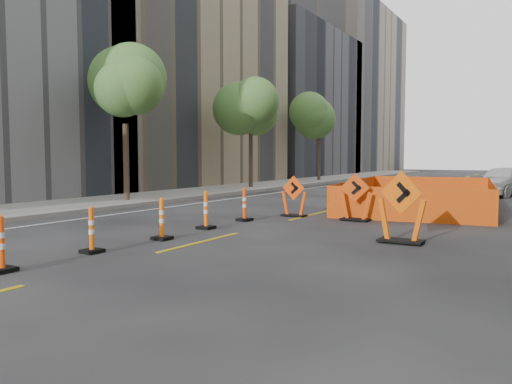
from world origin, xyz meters
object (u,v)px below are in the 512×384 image
Objects in this scene: chevron_sign_center at (355,197)px; chevron_sign_right at (401,207)px; channelizer_3 at (1,244)px; channelizer_6 at (206,210)px; parked_car_near at (503,181)px; channelizer_7 at (244,204)px; channelizer_4 at (92,230)px; chevron_sign_left at (294,196)px; channelizer_5 at (162,219)px.

chevron_sign_center is 3.90m from chevron_sign_right.
chevron_sign_center reaches higher than channelizer_3.
channelizer_6 is 0.24× the size of parked_car_near.
parked_car_near is (3.06, 12.99, 0.02)m from chevron_sign_center.
chevron_sign_right is (5.11, -1.46, 0.31)m from channelizer_7.
channelizer_4 is at bearing -128.05° from chevron_sign_right.
chevron_sign_left is at bearing 154.55° from chevron_sign_right.
channelizer_3 is 3.90m from channelizer_5.
channelizer_6 is (-0.15, 1.95, 0.02)m from channelizer_5.
channelizer_7 is at bearing 175.45° from chevron_sign_right.
parked_car_near reaches higher than chevron_sign_left.
channelizer_4 is 0.58× the size of chevron_sign_right.
chevron_sign_right reaches higher than chevron_sign_center.
channelizer_7 reaches higher than channelizer_5.
channelizer_4 is 0.96× the size of channelizer_5.
parked_car_near is at bearing 75.19° from channelizer_3.
channelizer_7 is at bearing 89.78° from channelizer_4.
channelizer_5 is at bearing -142.47° from chevron_sign_right.
channelizer_5 is 3.90m from channelizer_7.
channelizer_3 is 0.98× the size of channelizer_5.
chevron_sign_left reaches higher than channelizer_6.
channelizer_6 is 0.71× the size of chevron_sign_center.
channelizer_6 is at bearing 89.88° from channelizer_4.
channelizer_3 is at bearing -92.06° from channelizer_5.
channelizer_3 is at bearing -123.69° from chevron_sign_center.
channelizer_6 is at bearing -97.26° from chevron_sign_left.
parked_car_near is (5.82, 18.63, 0.25)m from channelizer_5.
chevron_sign_center reaches higher than channelizer_6.
chevron_sign_center is (2.75, 5.64, 0.23)m from channelizer_5.
chevron_sign_center is (2.91, 7.59, 0.25)m from channelizer_4.
chevron_sign_center is at bearing 73.12° from channelizer_3.
chevron_sign_center is at bearing 63.98° from channelizer_5.
channelizer_4 is 0.22× the size of parked_car_near.
channelizer_4 is 7.66m from chevron_sign_left.
chevron_sign_left is at bearing -92.77° from parked_car_near.
channelizer_7 is (-0.14, 3.90, 0.01)m from channelizer_5.
chevron_sign_right reaches higher than channelizer_5.
channelizer_3 is at bearing -89.70° from chevron_sign_left.
channelizer_4 is 6.75m from chevron_sign_right.
parked_car_near is at bearing 72.66° from channelizer_5.
channelizer_6 is 5.15m from chevron_sign_right.
parked_car_near reaches higher than channelizer_3.
parked_car_near is at bearing 73.81° from channelizer_4.
channelizer_4 is 0.93× the size of channelizer_7.
parked_car_near is (5.97, 16.68, 0.23)m from channelizer_6.
parked_car_near is (5.95, 14.73, 0.24)m from channelizer_7.
chevron_sign_center is (2.89, 1.74, 0.21)m from channelizer_7.
chevron_sign_left reaches higher than channelizer_5.
channelizer_3 is 0.22× the size of parked_car_near.
chevron_sign_center is (2.89, 9.54, 0.24)m from channelizer_3.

